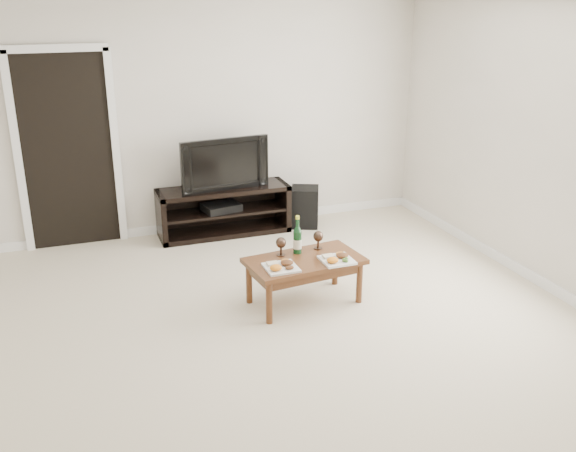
% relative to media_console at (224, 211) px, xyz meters
% --- Properties ---
extents(floor, '(5.50, 5.50, 0.00)m').
position_rel_media_console_xyz_m(floor, '(-0.05, -2.50, -0.28)').
color(floor, beige).
rests_on(floor, ground).
extents(back_wall, '(5.00, 0.04, 2.60)m').
position_rel_media_console_xyz_m(back_wall, '(-0.05, 0.27, 1.02)').
color(back_wall, silver).
rests_on(back_wall, ground).
extents(doorway, '(0.90, 0.02, 2.05)m').
position_rel_media_console_xyz_m(doorway, '(-1.60, 0.24, 0.75)').
color(doorway, black).
rests_on(doorway, ground).
extents(media_console, '(1.48, 0.45, 0.55)m').
position_rel_media_console_xyz_m(media_console, '(0.00, 0.00, 0.00)').
color(media_console, black).
rests_on(media_console, ground).
extents(television, '(1.01, 0.24, 0.58)m').
position_rel_media_console_xyz_m(television, '(-0.00, 0.00, 0.56)').
color(television, black).
rests_on(television, media_console).
extents(av_receiver, '(0.45, 0.37, 0.08)m').
position_rel_media_console_xyz_m(av_receiver, '(-0.03, -0.01, 0.05)').
color(av_receiver, black).
rests_on(av_receiver, media_console).
extents(subwoofer, '(0.41, 0.41, 0.47)m').
position_rel_media_console_xyz_m(subwoofer, '(0.96, -0.07, -0.04)').
color(subwoofer, black).
rests_on(subwoofer, ground).
extents(coffee_table, '(1.06, 0.65, 0.42)m').
position_rel_media_console_xyz_m(coffee_table, '(0.23, -1.94, -0.07)').
color(coffee_table, '#5B2F19').
rests_on(coffee_table, ground).
extents(plate_left, '(0.27, 0.27, 0.07)m').
position_rel_media_console_xyz_m(plate_left, '(-0.03, -2.07, 0.18)').
color(plate_left, white).
rests_on(plate_left, coffee_table).
extents(plate_right, '(0.27, 0.27, 0.07)m').
position_rel_media_console_xyz_m(plate_right, '(0.48, -2.08, 0.18)').
color(plate_right, white).
rests_on(plate_right, coffee_table).
extents(wine_bottle, '(0.07, 0.07, 0.35)m').
position_rel_media_console_xyz_m(wine_bottle, '(0.22, -1.79, 0.32)').
color(wine_bottle, '#0F3717').
rests_on(wine_bottle, coffee_table).
extents(goblet_left, '(0.09, 0.09, 0.17)m').
position_rel_media_console_xyz_m(goblet_left, '(0.06, -1.79, 0.23)').
color(goblet_left, '#3A291F').
rests_on(goblet_left, coffee_table).
extents(goblet_right, '(0.09, 0.09, 0.17)m').
position_rel_media_console_xyz_m(goblet_right, '(0.43, -1.76, 0.23)').
color(goblet_right, '#3A291F').
rests_on(goblet_right, coffee_table).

